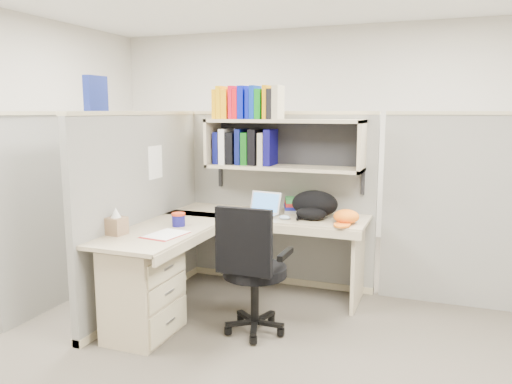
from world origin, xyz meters
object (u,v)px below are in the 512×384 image
at_px(desk, 180,269).
at_px(laptop, 260,204).
at_px(backpack, 313,205).
at_px(snack_canister, 179,219).
at_px(task_chair, 253,290).

bearing_deg(desk, laptop, 64.81).
distance_m(desk, laptop, 0.95).
height_order(desk, laptop, laptop).
bearing_deg(desk, backpack, 45.13).
height_order(laptop, snack_canister, laptop).
distance_m(laptop, backpack, 0.46).
bearing_deg(task_chair, backpack, 73.73).
relative_size(laptop, snack_canister, 2.66).
xyz_separation_m(desk, backpack, (0.82, 0.83, 0.41)).
height_order(backpack, snack_canister, backpack).
distance_m(backpack, task_chair, 0.98).
xyz_separation_m(desk, laptop, (0.37, 0.78, 0.39)).
height_order(desk, backpack, backpack).
bearing_deg(laptop, snack_canister, -119.68).
height_order(laptop, task_chair, task_chair).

